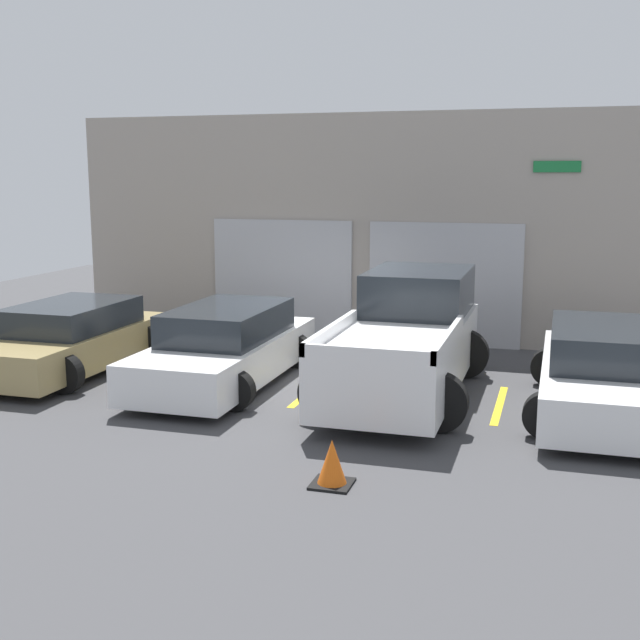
% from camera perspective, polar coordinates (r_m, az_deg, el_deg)
% --- Properties ---
extents(ground_plane, '(28.00, 28.00, 0.00)m').
position_cam_1_polar(ground_plane, '(14.57, 0.84, -3.76)').
color(ground_plane, '#3D3D3F').
extents(shophouse_building, '(13.52, 0.68, 4.81)m').
position_cam_1_polar(shophouse_building, '(17.36, 3.84, 6.43)').
color(shophouse_building, '#9E9389').
rests_on(shophouse_building, ground).
extents(pickup_truck, '(2.45, 5.12, 1.91)m').
position_cam_1_polar(pickup_truck, '(13.15, 6.20, -1.40)').
color(pickup_truck, white).
rests_on(pickup_truck, ground).
extents(sedan_white, '(2.16, 4.68, 1.32)m').
position_cam_1_polar(sedan_white, '(13.83, -6.68, -1.97)').
color(sedan_white, white).
rests_on(sedan_white, ground).
extents(sedan_side, '(2.25, 4.38, 1.24)m').
position_cam_1_polar(sedan_side, '(15.29, -17.33, -1.29)').
color(sedan_side, '#9E8956').
rests_on(sedan_side, ground).
extents(van_right, '(2.28, 4.66, 1.32)m').
position_cam_1_polar(van_right, '(12.75, 19.68, -3.56)').
color(van_right, white).
rests_on(van_right, ground).
extents(parking_stripe_far_left, '(0.12, 2.20, 0.01)m').
position_cam_1_polar(parking_stripe_far_left, '(16.29, -21.78, -2.97)').
color(parking_stripe_far_left, gold).
rests_on(parking_stripe_far_left, ground).
extents(parking_stripe_left, '(0.12, 2.20, 0.01)m').
position_cam_1_polar(parking_stripe_left, '(14.61, -12.25, -3.95)').
color(parking_stripe_left, gold).
rests_on(parking_stripe_left, ground).
extents(parking_stripe_centre, '(0.12, 2.20, 0.01)m').
position_cam_1_polar(parking_stripe_centre, '(13.42, -0.62, -4.98)').
color(parking_stripe_centre, gold).
rests_on(parking_stripe_centre, ground).
extents(parking_stripe_right, '(0.12, 2.20, 0.01)m').
position_cam_1_polar(parking_stripe_right, '(12.88, 12.64, -5.90)').
color(parking_stripe_right, gold).
rests_on(parking_stripe_right, ground).
extents(traffic_cone, '(0.47, 0.47, 0.55)m').
position_cam_1_polar(traffic_cone, '(9.39, 0.86, -10.22)').
color(traffic_cone, black).
rests_on(traffic_cone, ground).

